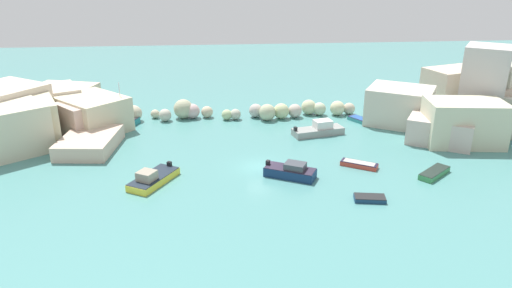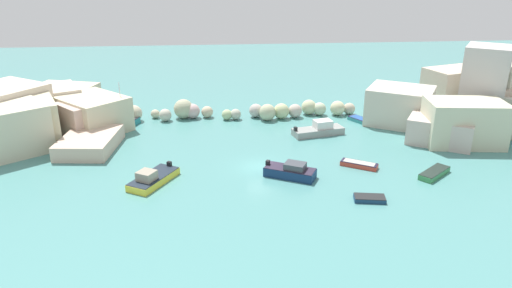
{
  "view_description": "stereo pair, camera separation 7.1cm",
  "coord_description": "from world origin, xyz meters",
  "px_view_note": "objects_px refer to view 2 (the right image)",
  "views": [
    {
      "loc": [
        -4.55,
        -46.34,
        20.82
      ],
      "look_at": [
        0.0,
        4.29,
        1.0
      ],
      "focal_mm": 33.13,
      "sensor_mm": 36.0,
      "label": 1
    },
    {
      "loc": [
        -4.48,
        -46.35,
        20.82
      ],
      "look_at": [
        0.0,
        4.29,
        1.0
      ],
      "focal_mm": 33.13,
      "sensor_mm": 36.0,
      "label": 2
    }
  ],
  "objects_px": {
    "moored_boat_1": "(123,126)",
    "moored_boat_2": "(360,120)",
    "moored_boat_0": "(370,198)",
    "moored_boat_6": "(359,164)",
    "moored_boat_5": "(434,173)",
    "moored_boat_3": "(291,171)",
    "moored_boat_4": "(153,178)",
    "moored_boat_7": "(319,130)"
  },
  "relations": [
    {
      "from": "moored_boat_0",
      "to": "moored_boat_1",
      "type": "xyz_separation_m",
      "value": [
        -26.2,
        22.33,
        0.23
      ]
    },
    {
      "from": "moored_boat_2",
      "to": "moored_boat_3",
      "type": "relative_size",
      "value": 0.7
    },
    {
      "from": "moored_boat_4",
      "to": "moored_boat_6",
      "type": "distance_m",
      "value": 21.84
    },
    {
      "from": "moored_boat_1",
      "to": "moored_boat_2",
      "type": "bearing_deg",
      "value": -67.78
    },
    {
      "from": "moored_boat_4",
      "to": "moored_boat_6",
      "type": "relative_size",
      "value": 1.56
    },
    {
      "from": "moored_boat_1",
      "to": "moored_boat_2",
      "type": "xyz_separation_m",
      "value": [
        32.1,
        0.21,
        -0.18
      ]
    },
    {
      "from": "moored_boat_1",
      "to": "moored_boat_4",
      "type": "bearing_deg",
      "value": -139.35
    },
    {
      "from": "moored_boat_0",
      "to": "moored_boat_2",
      "type": "relative_size",
      "value": 0.8
    },
    {
      "from": "moored_boat_6",
      "to": "moored_boat_7",
      "type": "bearing_deg",
      "value": 133.18
    },
    {
      "from": "moored_boat_1",
      "to": "moored_boat_2",
      "type": "distance_m",
      "value": 32.1
    },
    {
      "from": "moored_boat_5",
      "to": "moored_boat_6",
      "type": "relative_size",
      "value": 1.06
    },
    {
      "from": "moored_boat_3",
      "to": "moored_boat_5",
      "type": "bearing_deg",
      "value": 23.67
    },
    {
      "from": "moored_boat_7",
      "to": "moored_boat_2",
      "type": "bearing_deg",
      "value": 20.03
    },
    {
      "from": "moored_boat_0",
      "to": "moored_boat_4",
      "type": "distance_m",
      "value": 21.21
    },
    {
      "from": "moored_boat_0",
      "to": "moored_boat_6",
      "type": "height_order",
      "value": "moored_boat_6"
    },
    {
      "from": "moored_boat_2",
      "to": "moored_boat_7",
      "type": "bearing_deg",
      "value": 93.2
    },
    {
      "from": "moored_boat_2",
      "to": "moored_boat_4",
      "type": "distance_m",
      "value": 31.39
    },
    {
      "from": "moored_boat_4",
      "to": "moored_boat_5",
      "type": "bearing_deg",
      "value": 118.59
    },
    {
      "from": "moored_boat_0",
      "to": "moored_boat_6",
      "type": "xyz_separation_m",
      "value": [
        1.26,
        7.63,
        0.06
      ]
    },
    {
      "from": "moored_boat_5",
      "to": "moored_boat_6",
      "type": "distance_m",
      "value": 7.67
    },
    {
      "from": "moored_boat_6",
      "to": "moored_boat_2",
      "type": "bearing_deg",
      "value": 104.01
    },
    {
      "from": "moored_boat_5",
      "to": "moored_boat_6",
      "type": "height_order",
      "value": "moored_boat_5"
    },
    {
      "from": "moored_boat_2",
      "to": "moored_boat_6",
      "type": "distance_m",
      "value": 15.62
    },
    {
      "from": "moored_boat_7",
      "to": "moored_boat_3",
      "type": "bearing_deg",
      "value": -128.07
    },
    {
      "from": "moored_boat_5",
      "to": "moored_boat_0",
      "type": "bearing_deg",
      "value": 169.8
    },
    {
      "from": "moored_boat_1",
      "to": "moored_boat_5",
      "type": "xyz_separation_m",
      "value": [
        34.57,
        -17.59,
        -0.16
      ]
    },
    {
      "from": "moored_boat_0",
      "to": "moored_boat_1",
      "type": "relative_size",
      "value": 0.48
    },
    {
      "from": "moored_boat_6",
      "to": "moored_boat_7",
      "type": "xyz_separation_m",
      "value": [
        -2.19,
        10.38,
        0.36
      ]
    },
    {
      "from": "moored_boat_5",
      "to": "moored_boat_7",
      "type": "relative_size",
      "value": 0.61
    },
    {
      "from": "moored_boat_1",
      "to": "moored_boat_6",
      "type": "bearing_deg",
      "value": -96.33
    },
    {
      "from": "moored_boat_2",
      "to": "moored_boat_0",
      "type": "bearing_deg",
      "value": 134.89
    },
    {
      "from": "moored_boat_6",
      "to": "moored_boat_7",
      "type": "relative_size",
      "value": 0.58
    },
    {
      "from": "moored_boat_2",
      "to": "moored_boat_6",
      "type": "xyz_separation_m",
      "value": [
        -4.63,
        -14.92,
        0.01
      ]
    },
    {
      "from": "moored_boat_1",
      "to": "moored_boat_7",
      "type": "xyz_separation_m",
      "value": [
        25.28,
        -4.33,
        0.18
      ]
    },
    {
      "from": "moored_boat_3",
      "to": "moored_boat_1",
      "type": "bearing_deg",
      "value": 167.28
    },
    {
      "from": "moored_boat_7",
      "to": "moored_boat_5",
      "type": "bearing_deg",
      "value": -68.62
    },
    {
      "from": "moored_boat_2",
      "to": "moored_boat_3",
      "type": "height_order",
      "value": "moored_boat_3"
    },
    {
      "from": "moored_boat_3",
      "to": "moored_boat_7",
      "type": "distance_m",
      "value": 13.5
    },
    {
      "from": "moored_boat_1",
      "to": "moored_boat_7",
      "type": "bearing_deg",
      "value": -77.88
    },
    {
      "from": "moored_boat_3",
      "to": "moored_boat_0",
      "type": "bearing_deg",
      "value": -13.85
    },
    {
      "from": "moored_boat_0",
      "to": "moored_boat_7",
      "type": "relative_size",
      "value": 0.44
    },
    {
      "from": "moored_boat_6",
      "to": "moored_boat_7",
      "type": "height_order",
      "value": "moored_boat_7"
    }
  ]
}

